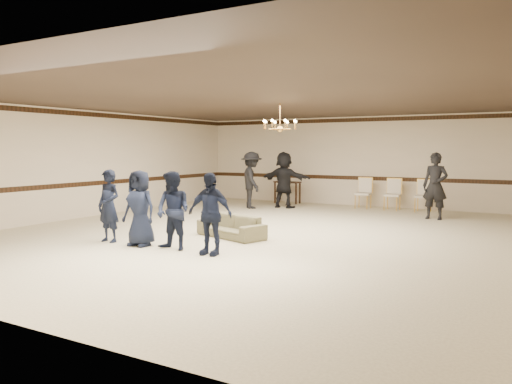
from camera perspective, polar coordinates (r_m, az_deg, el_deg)
room at (r=12.14m, az=0.54°, el=2.78°), size 12.01×14.01×3.21m
chair_rail at (r=18.57m, az=11.17°, el=1.57°), size 12.00×0.02×0.14m
crown_molding at (r=18.57m, az=11.28°, el=7.99°), size 12.00×0.02×0.14m
chandelier at (r=13.04m, az=2.73°, el=8.53°), size 0.94×0.94×0.89m
boy_a at (r=11.54m, az=-16.28°, el=-1.51°), size 0.59×0.40×1.60m
boy_b at (r=10.91m, az=-13.00°, el=-1.80°), size 0.80×0.54×1.60m
boy_c at (r=10.32m, az=-9.34°, el=-2.11°), size 0.81×0.65×1.60m
boy_d at (r=9.78m, az=-5.24°, el=-2.46°), size 0.97×0.47×1.60m
settee at (r=11.73m, az=-2.83°, el=-3.89°), size 1.89×1.20×0.52m
adult_left at (r=17.35m, az=-0.50°, el=1.36°), size 1.40×1.41×1.95m
adult_mid at (r=17.53m, az=3.20°, el=1.39°), size 1.82×0.62×1.95m
adult_right at (r=15.52m, az=19.58°, el=0.66°), size 0.76×0.55×1.95m
banquet_chair_left at (r=17.71m, az=12.00°, el=-0.15°), size 0.53×0.53×1.04m
banquet_chair_mid at (r=17.43m, az=15.13°, el=-0.29°), size 0.55×0.55×1.04m
banquet_chair_right at (r=17.20m, az=18.35°, el=-0.44°), size 0.53×0.53×1.04m
console_table at (r=19.03m, az=3.56°, el=-0.03°), size 1.02×0.51×0.83m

